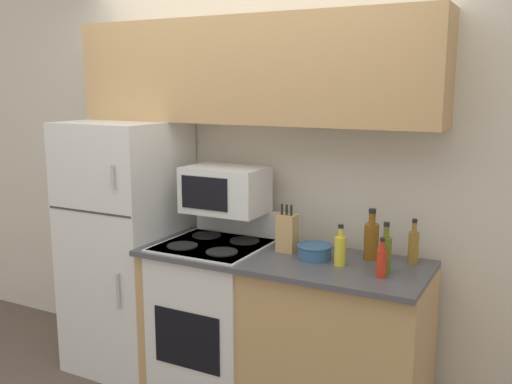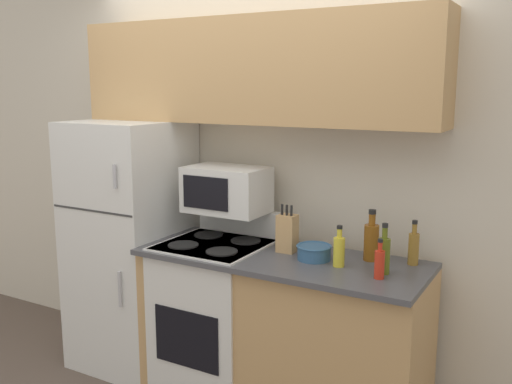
{
  "view_description": "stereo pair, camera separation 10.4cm",
  "coord_description": "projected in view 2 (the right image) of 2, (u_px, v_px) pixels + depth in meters",
  "views": [
    {
      "loc": [
        1.63,
        -2.48,
        1.86
      ],
      "look_at": [
        0.18,
        0.27,
        1.27
      ],
      "focal_mm": 40.0,
      "sensor_mm": 36.0,
      "label": 1
    },
    {
      "loc": [
        1.72,
        -2.43,
        1.86
      ],
      "look_at": [
        0.18,
        0.27,
        1.27
      ],
      "focal_mm": 40.0,
      "sensor_mm": 36.0,
      "label": 2
    }
  ],
  "objects": [
    {
      "name": "upper_cabinets",
      "position": [
        250.0,
        71.0,
        3.34
      ],
      "size": [
        2.28,
        0.31,
        0.61
      ],
      "color": "tan",
      "rests_on": "refrigerator"
    },
    {
      "name": "bottle_vinegar",
      "position": [
        414.0,
        247.0,
        3.0
      ],
      "size": [
        0.06,
        0.06,
        0.24
      ],
      "color": "olive",
      "rests_on": "lower_cabinets"
    },
    {
      "name": "bottle_whiskey",
      "position": [
        371.0,
        241.0,
        3.07
      ],
      "size": [
        0.08,
        0.08,
        0.28
      ],
      "color": "brown",
      "rests_on": "lower_cabinets"
    },
    {
      "name": "bottle_olive_oil",
      "position": [
        384.0,
        254.0,
        2.85
      ],
      "size": [
        0.06,
        0.06,
        0.26
      ],
      "color": "#5B6619",
      "rests_on": "lower_cabinets"
    },
    {
      "name": "stove",
      "position": [
        216.0,
        315.0,
        3.47
      ],
      "size": [
        0.6,
        0.62,
        1.09
      ],
      "color": "white",
      "rests_on": "ground_plane"
    },
    {
      "name": "knife_block",
      "position": [
        287.0,
        233.0,
        3.23
      ],
      "size": [
        0.1,
        0.09,
        0.27
      ],
      "color": "tan",
      "rests_on": "lower_cabinets"
    },
    {
      "name": "bottle_hot_sauce",
      "position": [
        379.0,
        263.0,
        2.78
      ],
      "size": [
        0.05,
        0.05,
        0.2
      ],
      "color": "red",
      "rests_on": "lower_cabinets"
    },
    {
      "name": "bowl",
      "position": [
        314.0,
        252.0,
        3.09
      ],
      "size": [
        0.19,
        0.19,
        0.08
      ],
      "color": "#335B84",
      "rests_on": "lower_cabinets"
    },
    {
      "name": "lower_cabinets",
      "position": [
        281.0,
        332.0,
        3.26
      ],
      "size": [
        1.62,
        0.64,
        0.92
      ],
      "color": "tan",
      "rests_on": "ground_plane"
    },
    {
      "name": "bottle_cooking_spray",
      "position": [
        339.0,
        250.0,
        2.97
      ],
      "size": [
        0.06,
        0.06,
        0.22
      ],
      "color": "gold",
      "rests_on": "lower_cabinets"
    },
    {
      "name": "refrigerator",
      "position": [
        131.0,
        244.0,
        3.78
      ],
      "size": [
        0.66,
        0.69,
        1.63
      ],
      "color": "white",
      "rests_on": "ground_plane"
    },
    {
      "name": "microwave",
      "position": [
        227.0,
        190.0,
        3.44
      ],
      "size": [
        0.49,
        0.32,
        0.28
      ],
      "color": "white",
      "rests_on": "stove"
    },
    {
      "name": "wall_back",
      "position": [
        265.0,
        178.0,
        3.62
      ],
      "size": [
        8.0,
        0.05,
        2.55
      ],
      "color": "beige",
      "rests_on": "ground_plane"
    }
  ]
}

